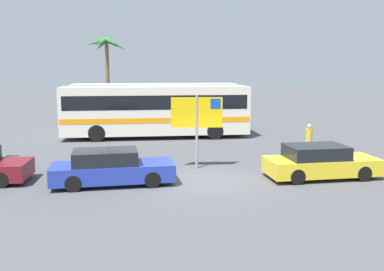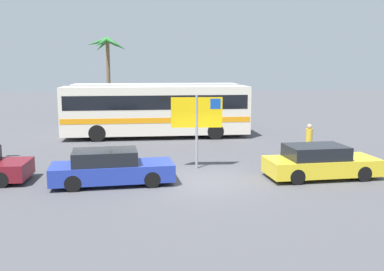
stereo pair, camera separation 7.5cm
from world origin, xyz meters
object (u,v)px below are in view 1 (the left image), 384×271
object	(u,v)px
bus_front_coach	(156,109)
bus_rear_coach	(155,104)
pedestrian_by_bus	(309,138)
ferry_sign	(198,115)
car_yellow	(320,162)
car_blue	(111,168)

from	to	relation	value
bus_front_coach	bus_rear_coach	distance (m)	3.80
bus_front_coach	bus_rear_coach	world-z (taller)	same
bus_rear_coach	pedestrian_by_bus	distance (m)	13.02
bus_rear_coach	pedestrian_by_bus	xyz separation A→B (m)	(6.90, -11.02, -0.79)
ferry_sign	car_yellow	xyz separation A→B (m)	(4.61, -2.19, -1.69)
bus_rear_coach	car_yellow	world-z (taller)	bus_rear_coach
bus_front_coach	pedestrian_by_bus	distance (m)	10.08
car_yellow	car_blue	bearing A→B (deg)	176.83
bus_front_coach	car_yellow	distance (m)	12.37
bus_rear_coach	ferry_sign	bearing A→B (deg)	-83.61
car_yellow	bus_front_coach	bearing A→B (deg)	116.35
car_blue	ferry_sign	bearing A→B (deg)	27.37
bus_front_coach	ferry_sign	xyz separation A→B (m)	(1.48, -8.51, 0.54)
ferry_sign	pedestrian_by_bus	distance (m)	5.82
car_yellow	pedestrian_by_bus	xyz separation A→B (m)	(0.91, 3.49, 0.36)
bus_front_coach	car_yellow	world-z (taller)	bus_front_coach
car_yellow	pedestrian_by_bus	distance (m)	3.62
bus_rear_coach	pedestrian_by_bus	world-z (taller)	bus_rear_coach
pedestrian_by_bus	bus_rear_coach	bearing A→B (deg)	-68.41
car_blue	pedestrian_by_bus	distance (m)	9.76
bus_rear_coach	bus_front_coach	bearing A→B (deg)	-91.52
bus_rear_coach	pedestrian_by_bus	bearing A→B (deg)	-57.94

